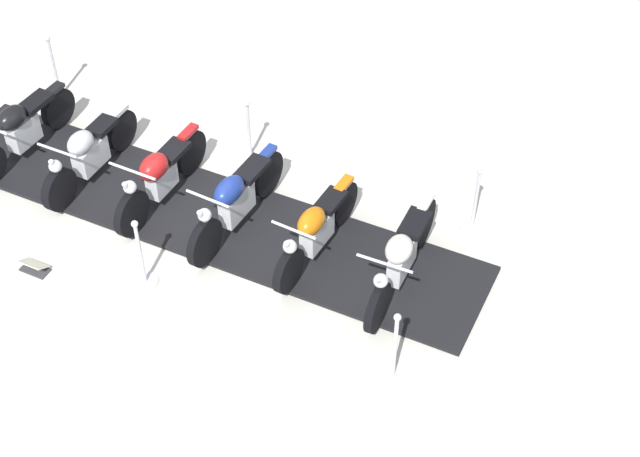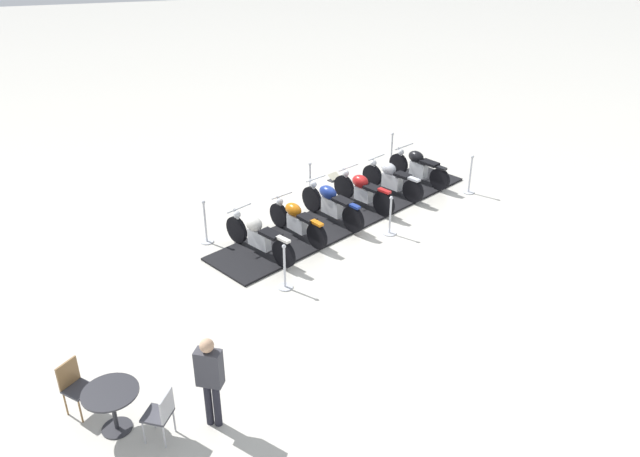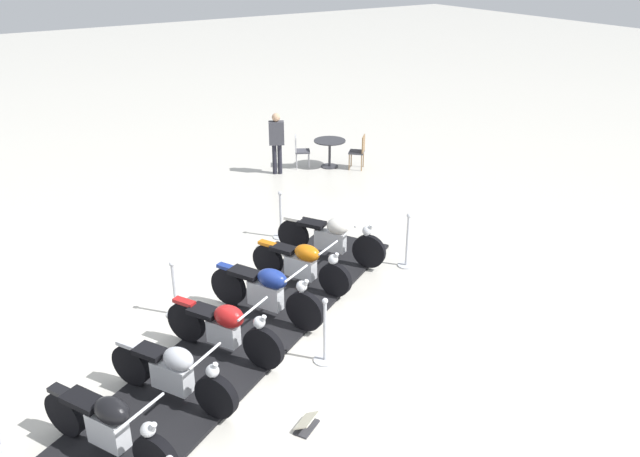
# 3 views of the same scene
# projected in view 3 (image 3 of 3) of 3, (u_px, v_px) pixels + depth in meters

# --- Properties ---
(ground_plane) EXTENTS (80.00, 80.00, 0.00)m
(ground_plane) POSITION_uv_depth(u_px,v_px,m) (247.00, 336.00, 10.37)
(ground_plane) COLOR beige
(display_platform) EXTENTS (7.90, 5.46, 0.05)m
(display_platform) POSITION_uv_depth(u_px,v_px,m) (247.00, 335.00, 10.36)
(display_platform) COLOR black
(display_platform) RESTS_ON ground_plane
(motorcycle_black) EXTENTS (1.18, 1.98, 0.92)m
(motorcycle_black) POSITION_uv_depth(u_px,v_px,m) (109.00, 426.00, 7.73)
(motorcycle_black) COLOR black
(motorcycle_black) RESTS_ON display_platform
(motorcycle_chrome) EXTENTS (1.16, 1.89, 0.93)m
(motorcycle_chrome) POSITION_uv_depth(u_px,v_px,m) (173.00, 373.00, 8.70)
(motorcycle_chrome) COLOR black
(motorcycle_chrome) RESTS_ON display_platform
(motorcycle_maroon) EXTENTS (1.15, 1.91, 0.98)m
(motorcycle_maroon) POSITION_uv_depth(u_px,v_px,m) (225.00, 327.00, 9.65)
(motorcycle_maroon) COLOR black
(motorcycle_maroon) RESTS_ON display_platform
(motorcycle_navy) EXTENTS (1.11, 2.05, 0.99)m
(motorcycle_navy) POSITION_uv_depth(u_px,v_px,m) (267.00, 291.00, 10.61)
(motorcycle_navy) COLOR black
(motorcycle_navy) RESTS_ON display_platform
(motorcycle_copper) EXTENTS (1.05, 1.91, 0.92)m
(motorcycle_copper) POSITION_uv_depth(u_px,v_px,m) (302.00, 263.00, 11.59)
(motorcycle_copper) COLOR black
(motorcycle_copper) RESTS_ON display_platform
(motorcycle_cream) EXTENTS (1.29, 2.02, 0.97)m
(motorcycle_cream) POSITION_uv_depth(u_px,v_px,m) (332.00, 237.00, 12.55)
(motorcycle_cream) COLOR black
(motorcycle_cream) RESTS_ON display_platform
(stanchion_right_rear) EXTENTS (0.32, 0.32, 1.11)m
(stanchion_right_rear) POSITION_uv_depth(u_px,v_px,m) (407.00, 249.00, 12.43)
(stanchion_right_rear) COLOR silver
(stanchion_right_rear) RESTS_ON ground_plane
(stanchion_left_mid) EXTENTS (0.35, 0.35, 1.02)m
(stanchion_left_mid) POSITION_uv_depth(u_px,v_px,m) (175.00, 299.00, 10.84)
(stanchion_left_mid) COLOR silver
(stanchion_left_mid) RESTS_ON ground_plane
(stanchion_left_rear) EXTENTS (0.34, 0.34, 1.05)m
(stanchion_left_rear) POSITION_uv_depth(u_px,v_px,m) (281.00, 223.00, 13.63)
(stanchion_left_rear) COLOR silver
(stanchion_left_rear) RESTS_ON ground_plane
(stanchion_right_mid) EXTENTS (0.34, 0.34, 1.09)m
(stanchion_right_mid) POSITION_uv_depth(u_px,v_px,m) (325.00, 342.00, 9.64)
(stanchion_right_mid) COLOR silver
(stanchion_right_mid) RESTS_ON ground_plane
(info_placard) EXTENTS (0.43, 0.36, 0.19)m
(info_placard) POSITION_uv_depth(u_px,v_px,m) (306.00, 424.00, 8.41)
(info_placard) COLOR #333338
(info_placard) RESTS_ON ground_plane
(cafe_table) EXTENTS (0.87, 0.87, 0.76)m
(cafe_table) POSITION_uv_depth(u_px,v_px,m) (330.00, 147.00, 17.73)
(cafe_table) COLOR #2D2D33
(cafe_table) RESTS_ON ground_plane
(cafe_chair_near_table) EXTENTS (0.54, 0.54, 0.90)m
(cafe_chair_near_table) POSITION_uv_depth(u_px,v_px,m) (300.00, 149.00, 17.70)
(cafe_chair_near_table) COLOR #B7B7BC
(cafe_chair_near_table) RESTS_ON ground_plane
(cafe_chair_across_table) EXTENTS (0.57, 0.57, 0.94)m
(cafe_chair_across_table) POSITION_uv_depth(u_px,v_px,m) (359.00, 150.00, 17.59)
(cafe_chair_across_table) COLOR olive
(cafe_chair_across_table) RESTS_ON ground_plane
(bystander_person) EXTENTS (0.46, 0.38, 1.66)m
(bystander_person) POSITION_uv_depth(u_px,v_px,m) (277.00, 138.00, 17.04)
(bystander_person) COLOR #23232D
(bystander_person) RESTS_ON ground_plane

